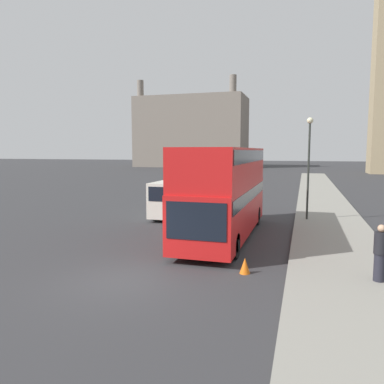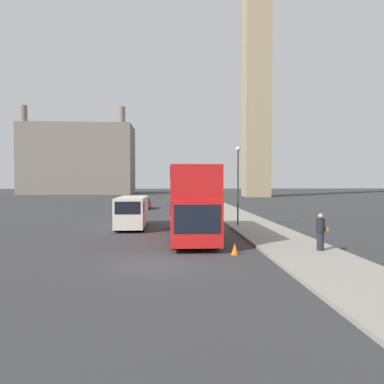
{
  "view_description": "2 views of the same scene",
  "coord_description": "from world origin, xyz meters",
  "px_view_note": "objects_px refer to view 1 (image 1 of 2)",
  "views": [
    {
      "loc": [
        5.46,
        -10.61,
        4.19
      ],
      "look_at": [
        0.55,
        5.68,
        2.31
      ],
      "focal_mm": 35.0,
      "sensor_mm": 36.0,
      "label": 1
    },
    {
      "loc": [
        0.51,
        -15.72,
        3.52
      ],
      "look_at": [
        2.36,
        15.04,
        2.59
      ],
      "focal_mm": 35.0,
      "sensor_mm": 36.0,
      "label": 2
    }
  ],
  "objects_px": {
    "red_double_decker_bus": "(225,188)",
    "parked_sedan": "(229,182)",
    "white_van": "(179,196)",
    "street_lamp": "(309,153)",
    "pedestrian": "(380,253)"
  },
  "relations": [
    {
      "from": "white_van",
      "to": "pedestrian",
      "type": "height_order",
      "value": "white_van"
    },
    {
      "from": "parked_sedan",
      "to": "street_lamp",
      "type": "bearing_deg",
      "value": -65.96
    },
    {
      "from": "red_double_decker_bus",
      "to": "white_van",
      "type": "relative_size",
      "value": 1.65
    },
    {
      "from": "red_double_decker_bus",
      "to": "parked_sedan",
      "type": "relative_size",
      "value": 2.35
    },
    {
      "from": "red_double_decker_bus",
      "to": "white_van",
      "type": "xyz_separation_m",
      "value": [
        -4.1,
        5.14,
        -1.15
      ]
    },
    {
      "from": "white_van",
      "to": "pedestrian",
      "type": "bearing_deg",
      "value": -45.6
    },
    {
      "from": "white_van",
      "to": "street_lamp",
      "type": "xyz_separation_m",
      "value": [
        7.96,
        0.18,
        2.79
      ]
    },
    {
      "from": "street_lamp",
      "to": "parked_sedan",
      "type": "height_order",
      "value": "street_lamp"
    },
    {
      "from": "street_lamp",
      "to": "parked_sedan",
      "type": "bearing_deg",
      "value": 114.04
    },
    {
      "from": "red_double_decker_bus",
      "to": "street_lamp",
      "type": "bearing_deg",
      "value": 54.03
    },
    {
      "from": "pedestrian",
      "to": "parked_sedan",
      "type": "relative_size",
      "value": 0.41
    },
    {
      "from": "red_double_decker_bus",
      "to": "parked_sedan",
      "type": "height_order",
      "value": "red_double_decker_bus"
    },
    {
      "from": "red_double_decker_bus",
      "to": "parked_sedan",
      "type": "xyz_separation_m",
      "value": [
        -4.62,
        24.33,
        -1.76
      ]
    },
    {
      "from": "white_van",
      "to": "street_lamp",
      "type": "relative_size",
      "value": 1.03
    },
    {
      "from": "red_double_decker_bus",
      "to": "street_lamp",
      "type": "height_order",
      "value": "street_lamp"
    }
  ]
}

